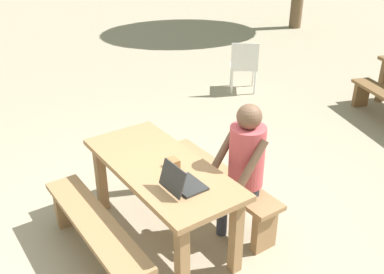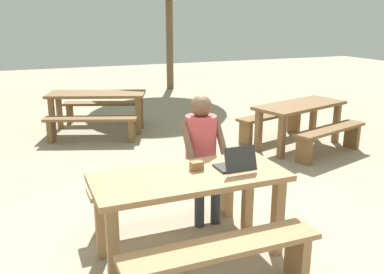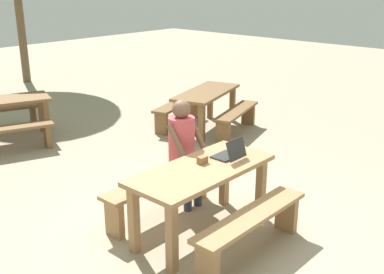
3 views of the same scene
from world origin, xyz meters
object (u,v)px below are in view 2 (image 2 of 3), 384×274
at_px(laptop, 236,164).
at_px(person_seated, 202,148).
at_px(picnic_table_front, 190,189).
at_px(picnic_table_rear, 300,112).
at_px(small_pouch, 197,166).
at_px(picnic_table_mid, 97,100).

relative_size(laptop, person_seated, 0.22).
distance_m(picnic_table_front, picnic_table_rear, 3.72).
xyz_separation_m(picnic_table_front, small_pouch, (0.10, 0.07, 0.17)).
height_order(person_seated, picnic_table_rear, person_seated).
distance_m(small_pouch, picnic_table_mid, 4.47).
height_order(person_seated, picnic_table_mid, person_seated).
xyz_separation_m(picnic_table_mid, picnic_table_rear, (2.88, -2.17, -0.02)).
xyz_separation_m(picnic_table_front, picnic_table_mid, (-0.02, 4.54, -0.04)).
distance_m(laptop, picnic_table_rear, 3.45).
height_order(small_pouch, person_seated, person_seated).
distance_m(person_seated, picnic_table_mid, 3.94).
height_order(picnic_table_mid, picnic_table_rear, picnic_table_mid).
xyz_separation_m(picnic_table_front, picnic_table_rear, (2.86, 2.37, -0.05)).
distance_m(picnic_table_front, picnic_table_mid, 4.54).
relative_size(laptop, picnic_table_rear, 0.17).
xyz_separation_m(person_seated, picnic_table_rear, (2.48, 1.75, -0.19)).
distance_m(laptop, small_pouch, 0.34).
relative_size(person_seated, picnic_table_mid, 0.71).
bearing_deg(small_pouch, picnic_table_mid, 91.44).
bearing_deg(small_pouch, laptop, -21.86).
bearing_deg(picnic_table_mid, small_pouch, -68.37).
relative_size(picnic_table_front, laptop, 5.63).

